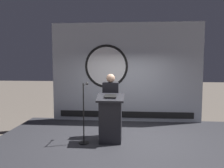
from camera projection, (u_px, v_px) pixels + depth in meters
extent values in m
plane|color=#6B6056|center=(123.00, 151.00, 5.91)|extent=(40.00, 40.00, 0.00)
cube|color=#333338|center=(123.00, 145.00, 5.89)|extent=(6.40, 4.00, 0.30)
cube|color=#B2B7C1|center=(126.00, 73.00, 7.56)|extent=(4.78, 0.10, 3.15)
cylinder|color=black|center=(106.00, 66.00, 7.54)|extent=(1.38, 0.02, 1.38)
cylinder|color=white|center=(106.00, 66.00, 7.54)|extent=(1.23, 0.02, 1.23)
cube|color=black|center=(126.00, 114.00, 7.64)|extent=(4.30, 0.02, 0.20)
cube|color=#26262B|center=(111.00, 121.00, 5.64)|extent=(0.52, 0.40, 1.04)
cube|color=#26262B|center=(110.00, 98.00, 5.58)|extent=(0.64, 0.50, 0.17)
cube|color=black|center=(110.00, 96.00, 5.56)|extent=(0.28, 0.20, 0.07)
cylinder|color=black|center=(111.00, 120.00, 6.13)|extent=(0.26, 0.26, 0.83)
cube|color=black|center=(111.00, 94.00, 6.06)|extent=(0.40, 0.24, 0.57)
sphere|color=tan|center=(111.00, 78.00, 6.02)|extent=(0.22, 0.22, 0.22)
cylinder|color=black|center=(84.00, 143.00, 5.59)|extent=(0.24, 0.24, 0.02)
cylinder|color=black|center=(84.00, 114.00, 5.52)|extent=(0.03, 0.03, 1.43)
cylinder|color=black|center=(85.00, 84.00, 5.68)|extent=(0.02, 0.45, 0.02)
sphere|color=#262626|center=(87.00, 84.00, 5.90)|extent=(0.07, 0.07, 0.07)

